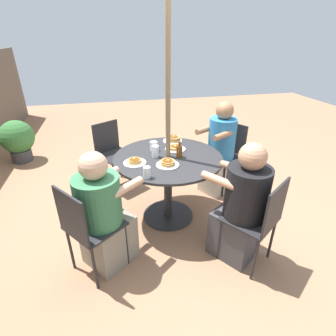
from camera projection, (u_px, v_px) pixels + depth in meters
ground_plane at (168, 215)px, 3.08m from camera, size 12.00×12.00×0.00m
patio_table at (168, 169)px, 2.80m from camera, size 1.14×1.14×0.76m
umbrella_pole at (168, 113)px, 2.52m from camera, size 0.05×0.05×2.44m
patio_chair_north at (87, 226)px, 2.12m from camera, size 0.57×0.57×0.88m
diner_north at (103, 217)px, 2.24m from camera, size 0.59×0.61×1.12m
patio_chair_east at (259, 218)px, 2.21m from camera, size 0.56×0.56×0.88m
diner_east at (241, 209)px, 2.31m from camera, size 0.61×0.58×1.15m
patio_chair_south at (227, 151)px, 3.46m from camera, size 0.55×0.55×0.88m
diner_south at (219, 152)px, 3.35m from camera, size 0.51×0.56×1.19m
patio_chair_west at (112, 150)px, 3.49m from camera, size 0.56×0.56×0.88m
pancake_plate_a at (173, 139)px, 3.10m from camera, size 0.23×0.23×0.07m
pancake_plate_b at (168, 164)px, 2.53m from camera, size 0.23×0.23×0.06m
pancake_plate_c at (175, 148)px, 2.88m from camera, size 0.23×0.23×0.05m
pancake_plate_d at (135, 162)px, 2.58m from camera, size 0.23×0.23×0.06m
syrup_bottle at (179, 151)px, 2.69m from camera, size 0.09×0.06×0.17m
coffee_cup at (154, 146)px, 2.85m from camera, size 0.08×0.08×0.10m
drinking_glass_a at (155, 151)px, 2.69m from camera, size 0.07×0.07×0.12m
drinking_glass_b at (147, 172)px, 2.31m from camera, size 0.07×0.07×0.11m
potted_shrub at (17, 139)px, 4.23m from camera, size 0.53×0.53×0.69m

